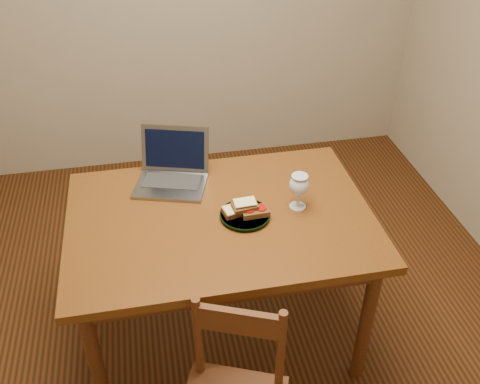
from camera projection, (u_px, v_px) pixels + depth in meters
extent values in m
cube|color=black|center=(227.00, 316.00, 2.80)|extent=(3.20, 3.20, 0.02)
cube|color=#44240B|center=(220.00, 219.00, 2.30)|extent=(1.30, 0.90, 0.04)
cylinder|color=#3B1B0C|center=(97.00, 366.00, 2.13)|extent=(0.06, 0.06, 0.70)
cylinder|color=#3B1B0C|center=(366.00, 323.00, 2.31)|extent=(0.06, 0.06, 0.70)
cylinder|color=#3B1B0C|center=(100.00, 245.00, 2.72)|extent=(0.06, 0.06, 0.70)
cylinder|color=#3B1B0C|center=(314.00, 218.00, 2.90)|extent=(0.06, 0.06, 0.70)
cube|color=#3B1B0C|center=(239.00, 322.00, 1.85)|extent=(0.29, 0.14, 0.11)
cylinder|color=black|center=(245.00, 215.00, 2.27)|extent=(0.22, 0.22, 0.02)
cube|color=slate|center=(170.00, 186.00, 2.45)|extent=(0.37, 0.30, 0.01)
cube|color=slate|center=(175.00, 149.00, 2.50)|extent=(0.32, 0.16, 0.22)
cube|color=black|center=(175.00, 149.00, 2.50)|extent=(0.28, 0.13, 0.18)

